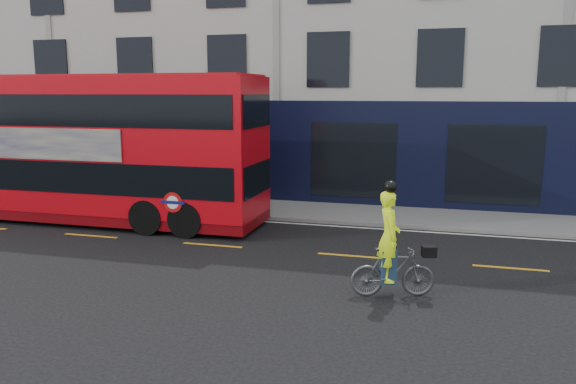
% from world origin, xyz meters
% --- Properties ---
extents(ground, '(120.00, 120.00, 0.00)m').
position_xyz_m(ground, '(0.00, 0.00, 0.00)').
color(ground, black).
rests_on(ground, ground).
extents(pavement, '(60.00, 3.00, 0.12)m').
position_xyz_m(pavement, '(0.00, 6.50, 0.06)').
color(pavement, gray).
rests_on(pavement, ground).
extents(kerb, '(60.00, 0.12, 0.13)m').
position_xyz_m(kerb, '(0.00, 5.00, 0.07)').
color(kerb, slate).
rests_on(kerb, ground).
extents(building_terrace, '(50.00, 10.07, 15.00)m').
position_xyz_m(building_terrace, '(0.00, 12.94, 7.49)').
color(building_terrace, '#AFADA5').
rests_on(building_terrace, ground).
extents(road_edge_line, '(58.00, 0.10, 0.01)m').
position_xyz_m(road_edge_line, '(0.00, 4.70, 0.00)').
color(road_edge_line, silver).
rests_on(road_edge_line, ground).
extents(lane_dashes, '(58.00, 0.12, 0.01)m').
position_xyz_m(lane_dashes, '(0.00, 1.50, 0.00)').
color(lane_dashes, orange).
rests_on(lane_dashes, ground).
extents(bus, '(12.08, 2.81, 4.86)m').
position_xyz_m(bus, '(-5.20, 3.34, 2.49)').
color(bus, red).
rests_on(bus, ground).
extents(cyclist, '(1.87, 0.99, 2.52)m').
position_xyz_m(cyclist, '(5.29, -1.26, 0.86)').
color(cyclist, '#4C4F52').
rests_on(cyclist, ground).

